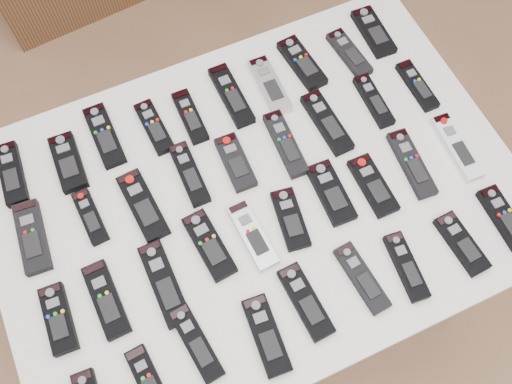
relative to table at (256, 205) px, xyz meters
name	(u,v)px	position (x,y,z in m)	size (l,w,h in m)	color
ground	(302,305)	(0.12, -0.14, -0.72)	(4.00, 4.00, 0.00)	#8F6649
table	(256,205)	(0.00, 0.00, 0.00)	(1.25, 0.88, 0.78)	white
remote_0	(12,174)	(-0.52, 0.29, 0.07)	(0.05, 0.17, 0.02)	black
remote_1	(68,162)	(-0.38, 0.27, 0.07)	(0.06, 0.16, 0.02)	black
remote_2	(105,136)	(-0.28, 0.30, 0.07)	(0.06, 0.18, 0.02)	black
remote_3	(154,127)	(-0.16, 0.27, 0.07)	(0.05, 0.16, 0.02)	black
remote_4	(190,117)	(-0.06, 0.27, 0.07)	(0.04, 0.16, 0.02)	black
remote_5	(231,96)	(0.06, 0.28, 0.07)	(0.05, 0.19, 0.02)	black
remote_6	(270,86)	(0.16, 0.27, 0.07)	(0.05, 0.18, 0.02)	#B7B7BC
remote_7	(302,63)	(0.27, 0.30, 0.07)	(0.06, 0.17, 0.02)	black
remote_8	(349,53)	(0.40, 0.27, 0.07)	(0.05, 0.16, 0.02)	black
remote_9	(373,32)	(0.50, 0.31, 0.07)	(0.06, 0.16, 0.02)	black
remote_10	(32,237)	(-0.51, 0.11, 0.07)	(0.06, 0.18, 0.02)	black
remote_11	(90,217)	(-0.38, 0.11, 0.07)	(0.04, 0.14, 0.02)	black
remote_12	(143,205)	(-0.26, 0.08, 0.07)	(0.06, 0.19, 0.02)	black
remote_13	(189,174)	(-0.12, 0.11, 0.07)	(0.05, 0.17, 0.02)	black
remote_14	(236,162)	(-0.01, 0.10, 0.07)	(0.06, 0.15, 0.02)	black
remote_15	(285,144)	(0.12, 0.09, 0.07)	(0.05, 0.19, 0.02)	black
remote_16	(327,122)	(0.24, 0.10, 0.07)	(0.05, 0.19, 0.02)	black
remote_17	(374,101)	(0.38, 0.11, 0.07)	(0.04, 0.16, 0.02)	black
remote_18	(417,86)	(0.51, 0.11, 0.07)	(0.04, 0.16, 0.02)	black
remote_19	(58,319)	(-0.51, -0.09, 0.07)	(0.05, 0.15, 0.02)	black
remote_20	(106,300)	(-0.41, -0.10, 0.07)	(0.05, 0.18, 0.02)	black
remote_21	(164,283)	(-0.28, -0.11, 0.07)	(0.06, 0.20, 0.02)	black
remote_22	(209,245)	(-0.15, -0.07, 0.07)	(0.06, 0.17, 0.02)	black
remote_23	(253,235)	(-0.05, -0.09, 0.07)	(0.05, 0.17, 0.02)	#B7B7BC
remote_24	(290,219)	(0.05, -0.09, 0.07)	(0.06, 0.15, 0.02)	black
remote_25	(331,193)	(0.16, -0.07, 0.07)	(0.06, 0.16, 0.02)	black
remote_26	(373,185)	(0.26, -0.10, 0.07)	(0.06, 0.16, 0.02)	black
remote_27	(412,164)	(0.38, -0.08, 0.07)	(0.05, 0.19, 0.02)	black
remote_28	(457,147)	(0.50, -0.09, 0.07)	(0.05, 0.19, 0.02)	silver
remote_30	(149,381)	(-0.38, -0.29, 0.07)	(0.04, 0.15, 0.02)	black
remote_31	(196,343)	(-0.26, -0.26, 0.07)	(0.05, 0.17, 0.02)	black
remote_32	(266,335)	(-0.12, -0.31, 0.07)	(0.06, 0.17, 0.02)	black
remote_33	(306,302)	(-0.01, -0.28, 0.07)	(0.05, 0.17, 0.02)	black
remote_34	(362,278)	(0.13, -0.29, 0.07)	(0.05, 0.17, 0.02)	black
remote_35	(406,266)	(0.23, -0.30, 0.07)	(0.04, 0.16, 0.02)	black
remote_36	(462,244)	(0.38, -0.31, 0.07)	(0.05, 0.15, 0.02)	black
remote_37	(504,218)	(0.50, -0.30, 0.07)	(0.05, 0.16, 0.02)	black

